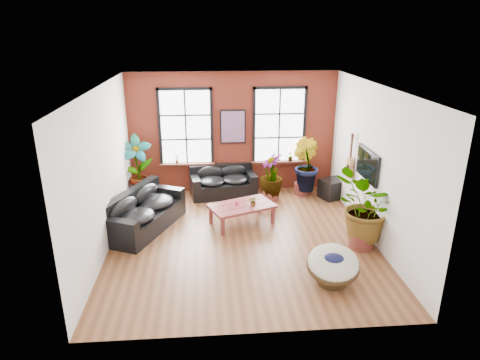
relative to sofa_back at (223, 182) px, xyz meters
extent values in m
cube|color=brown|center=(0.33, -2.84, -0.40)|extent=(6.00, 6.50, 0.02)
cube|color=white|center=(0.33, -2.84, 3.12)|extent=(6.00, 6.50, 0.02)
cube|color=#5D1F16|center=(0.33, 0.42, 1.36)|extent=(6.00, 0.02, 3.50)
cube|color=silver|center=(0.33, -6.10, 1.36)|extent=(6.00, 0.02, 3.50)
cube|color=silver|center=(-2.68, -2.84, 1.36)|extent=(0.02, 6.50, 3.50)
cube|color=silver|center=(3.34, -2.84, 1.36)|extent=(0.02, 6.50, 3.50)
cube|color=white|center=(-1.02, 0.36, 1.56)|extent=(1.40, 0.02, 2.10)
cube|color=#34140E|center=(-1.02, 0.29, 0.48)|extent=(1.60, 0.22, 0.06)
cube|color=white|center=(1.68, 0.36, 1.56)|extent=(1.40, 0.02, 2.10)
cube|color=#34140E|center=(1.68, 0.29, 0.48)|extent=(1.60, 0.22, 0.06)
cube|color=black|center=(0.01, -0.06, -0.18)|extent=(1.98, 1.17, 0.42)
cube|color=black|center=(-0.04, 0.28, 0.25)|extent=(1.87, 0.50, 0.43)
cube|color=black|center=(-0.80, -0.18, 0.15)|extent=(0.35, 0.93, 0.22)
cube|color=black|center=(0.82, 0.07, 0.15)|extent=(0.35, 0.93, 0.22)
ellipsoid|color=black|center=(-0.34, -0.16, 0.10)|extent=(0.88, 0.87, 0.24)
ellipsoid|color=black|center=(-0.37, 0.10, 0.25)|extent=(0.81, 0.35, 0.42)
ellipsoid|color=black|center=(0.37, -0.05, 0.10)|extent=(0.88, 0.87, 0.24)
ellipsoid|color=black|center=(0.33, 0.21, 0.25)|extent=(0.81, 0.35, 0.42)
cube|color=black|center=(-1.99, -2.10, -0.15)|extent=(1.90, 2.58, 0.46)
cube|color=black|center=(-2.33, -1.95, 0.32)|extent=(1.21, 2.27, 0.48)
cube|color=black|center=(-2.43, -3.07, 0.20)|extent=(1.01, 0.64, 0.24)
cube|color=black|center=(-1.54, -1.13, 0.20)|extent=(1.01, 0.64, 0.24)
ellipsoid|color=black|center=(-2.13, -2.56, 0.14)|extent=(1.19, 1.29, 0.27)
ellipsoid|color=black|center=(-2.39, -2.44, 0.32)|extent=(0.67, 1.06, 0.46)
ellipsoid|color=black|center=(-1.74, -1.69, 0.14)|extent=(1.19, 1.29, 0.27)
ellipsoid|color=black|center=(-2.00, -1.58, 0.32)|extent=(0.67, 1.06, 0.46)
cube|color=maroon|center=(0.39, -1.99, 0.08)|extent=(1.78, 1.42, 0.07)
cube|color=#34140E|center=(0.45, -2.13, 0.12)|extent=(1.45, 0.60, 0.00)
cube|color=#34140E|center=(0.34, -1.85, 0.12)|extent=(1.45, 0.60, 0.00)
cube|color=maroon|center=(-0.11, -2.58, -0.17)|extent=(0.10, 0.10, 0.44)
cube|color=maroon|center=(1.17, -2.06, -0.17)|extent=(0.10, 0.10, 0.44)
cube|color=maroon|center=(-0.38, -1.92, -0.17)|extent=(0.10, 0.10, 0.44)
cube|color=maroon|center=(0.90, -1.40, -0.17)|extent=(0.10, 0.10, 0.44)
cylinder|color=#C53159|center=(0.27, -1.98, 0.17)|extent=(0.12, 0.12, 0.10)
cylinder|color=#3B2915|center=(1.91, -4.77, -0.27)|extent=(0.69, 0.69, 0.23)
torus|color=#3B2915|center=(1.91, -4.77, 0.00)|extent=(1.19, 1.19, 0.46)
ellipsoid|color=beige|center=(1.91, -4.77, 0.06)|extent=(1.16, 1.20, 0.62)
ellipsoid|color=#12153A|center=(1.90, -4.81, 0.17)|extent=(0.44, 0.38, 0.17)
cube|color=black|center=(0.33, 0.35, 1.56)|extent=(0.74, 0.04, 0.98)
cube|color=#0C7F8C|center=(0.33, 0.32, 1.56)|extent=(0.66, 0.02, 0.90)
cube|color=black|center=(3.28, -2.54, 1.26)|extent=(0.06, 1.25, 0.72)
cube|color=black|center=(3.24, -2.54, 1.26)|extent=(0.01, 1.15, 0.62)
cylinder|color=#B27F4C|center=(3.23, -1.49, 0.74)|extent=(0.09, 0.38, 0.38)
cylinder|color=#B27F4C|center=(3.23, -1.49, 0.99)|extent=(0.09, 0.30, 0.30)
cylinder|color=black|center=(3.22, -1.49, 0.74)|extent=(0.09, 0.11, 0.11)
cube|color=#34140E|center=(3.23, -1.49, 1.36)|extent=(0.04, 0.05, 0.55)
cube|color=#34140E|center=(3.23, -1.49, 1.68)|extent=(0.06, 0.06, 0.14)
cube|color=black|center=(3.13, -0.50, -0.11)|extent=(0.82, 0.77, 0.55)
cylinder|color=maroon|center=(-2.39, -0.14, -0.21)|extent=(0.53, 0.53, 0.35)
cylinder|color=maroon|center=(2.33, -0.13, -0.22)|extent=(0.52, 0.52, 0.34)
cylinder|color=maroon|center=(2.96, -3.42, -0.19)|extent=(0.67, 0.67, 0.40)
cylinder|color=maroon|center=(1.34, -0.48, -0.21)|extent=(0.62, 0.62, 0.35)
imported|color=#205316|center=(-2.40, -0.15, 0.62)|extent=(1.03, 0.82, 1.71)
imported|color=#205316|center=(2.37, -0.16, 0.52)|extent=(0.97, 1.04, 1.52)
imported|color=#205316|center=(3.00, -3.42, 0.57)|extent=(1.88, 1.90, 1.60)
imported|color=#205316|center=(1.36, -0.48, 0.36)|extent=(0.80, 0.80, 1.21)
imported|color=#205316|center=(0.67, -2.06, 0.24)|extent=(0.28, 0.27, 0.25)
imported|color=#205316|center=(-1.32, 0.29, 0.65)|extent=(0.17, 0.17, 0.27)
imported|color=#205316|center=(2.03, 0.29, 0.65)|extent=(0.19, 0.19, 0.27)
camera|label=1|loc=(-0.42, -11.71, 4.31)|focal=32.00mm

